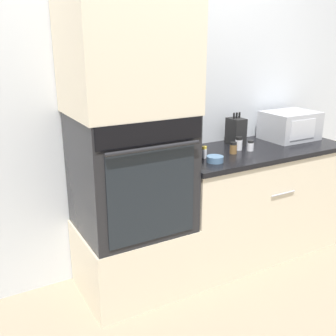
{
  "coord_description": "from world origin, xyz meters",
  "views": [
    {
      "loc": [
        -1.32,
        -1.89,
        1.65
      ],
      "look_at": [
        -0.13,
        0.21,
        0.86
      ],
      "focal_mm": 42.0,
      "sensor_mm": 36.0,
      "label": 1
    }
  ],
  "objects_px": {
    "knife_block": "(236,131)",
    "condiment_jar_far": "(233,148)",
    "microwave": "(290,125)",
    "bowl": "(215,159)",
    "wall_oven": "(131,172)",
    "condiment_jar_mid": "(239,143)",
    "condiment_jar_back": "(204,152)",
    "condiment_jar_near": "(250,146)"
  },
  "relations": [
    {
      "from": "microwave",
      "to": "knife_block",
      "type": "xyz_separation_m",
      "value": [
        -0.5,
        0.08,
        -0.01
      ]
    },
    {
      "from": "condiment_jar_far",
      "to": "microwave",
      "type": "bearing_deg",
      "value": 10.38
    },
    {
      "from": "microwave",
      "to": "condiment_jar_near",
      "type": "relative_size",
      "value": 5.4
    },
    {
      "from": "condiment_jar_near",
      "to": "condiment_jar_back",
      "type": "distance_m",
      "value": 0.4
    },
    {
      "from": "microwave",
      "to": "condiment_jar_near",
      "type": "distance_m",
      "value": 0.54
    },
    {
      "from": "condiment_jar_back",
      "to": "bowl",
      "type": "bearing_deg",
      "value": -86.21
    },
    {
      "from": "microwave",
      "to": "condiment_jar_back",
      "type": "height_order",
      "value": "microwave"
    },
    {
      "from": "wall_oven",
      "to": "condiment_jar_mid",
      "type": "xyz_separation_m",
      "value": [
        0.89,
        0.02,
        0.07
      ]
    },
    {
      "from": "condiment_jar_back",
      "to": "knife_block",
      "type": "bearing_deg",
      "value": 24.17
    },
    {
      "from": "bowl",
      "to": "condiment_jar_back",
      "type": "distance_m",
      "value": 0.12
    },
    {
      "from": "condiment_jar_near",
      "to": "condiment_jar_far",
      "type": "distance_m",
      "value": 0.16
    },
    {
      "from": "knife_block",
      "to": "condiment_jar_near",
      "type": "bearing_deg",
      "value": -96.68
    },
    {
      "from": "wall_oven",
      "to": "condiment_jar_mid",
      "type": "height_order",
      "value": "wall_oven"
    },
    {
      "from": "condiment_jar_near",
      "to": "condiment_jar_mid",
      "type": "relative_size",
      "value": 0.78
    },
    {
      "from": "microwave",
      "to": "condiment_jar_far",
      "type": "distance_m",
      "value": 0.7
    },
    {
      "from": "wall_oven",
      "to": "condiment_jar_back",
      "type": "relative_size",
      "value": 9.08
    },
    {
      "from": "knife_block",
      "to": "condiment_jar_back",
      "type": "distance_m",
      "value": 0.47
    },
    {
      "from": "wall_oven",
      "to": "condiment_jar_far",
      "type": "relative_size",
      "value": 9.02
    },
    {
      "from": "condiment_jar_mid",
      "to": "condiment_jar_far",
      "type": "height_order",
      "value": "condiment_jar_mid"
    },
    {
      "from": "microwave",
      "to": "knife_block",
      "type": "relative_size",
      "value": 1.68
    },
    {
      "from": "condiment_jar_mid",
      "to": "condiment_jar_back",
      "type": "height_order",
      "value": "condiment_jar_mid"
    },
    {
      "from": "bowl",
      "to": "knife_block",
      "type": "bearing_deg",
      "value": 36.23
    },
    {
      "from": "condiment_jar_near",
      "to": "condiment_jar_mid",
      "type": "height_order",
      "value": "condiment_jar_mid"
    },
    {
      "from": "microwave",
      "to": "condiment_jar_mid",
      "type": "height_order",
      "value": "microwave"
    },
    {
      "from": "wall_oven",
      "to": "microwave",
      "type": "xyz_separation_m",
      "value": [
        1.47,
        0.08,
        0.13
      ]
    },
    {
      "from": "condiment_jar_mid",
      "to": "condiment_jar_back",
      "type": "xyz_separation_m",
      "value": [
        -0.34,
        -0.05,
        -0.01
      ]
    },
    {
      "from": "bowl",
      "to": "condiment_jar_far",
      "type": "bearing_deg",
      "value": 23.67
    },
    {
      "from": "condiment_jar_near",
      "to": "condiment_jar_far",
      "type": "relative_size",
      "value": 0.93
    },
    {
      "from": "bowl",
      "to": "condiment_jar_near",
      "type": "bearing_deg",
      "value": 14.41
    },
    {
      "from": "microwave",
      "to": "condiment_jar_far",
      "type": "xyz_separation_m",
      "value": [
        -0.68,
        -0.12,
        -0.07
      ]
    },
    {
      "from": "knife_block",
      "to": "condiment_jar_far",
      "type": "height_order",
      "value": "knife_block"
    },
    {
      "from": "knife_block",
      "to": "bowl",
      "type": "xyz_separation_m",
      "value": [
        -0.42,
        -0.31,
        -0.08
      ]
    },
    {
      "from": "wall_oven",
      "to": "condiment_jar_near",
      "type": "relative_size",
      "value": 9.72
    },
    {
      "from": "knife_block",
      "to": "condiment_jar_back",
      "type": "xyz_separation_m",
      "value": [
        -0.43,
        -0.19,
        -0.06
      ]
    },
    {
      "from": "wall_oven",
      "to": "condiment_jar_near",
      "type": "bearing_deg",
      "value": -2.56
    },
    {
      "from": "condiment_jar_near",
      "to": "wall_oven",
      "type": "bearing_deg",
      "value": 177.44
    },
    {
      "from": "condiment_jar_far",
      "to": "condiment_jar_back",
      "type": "height_order",
      "value": "same"
    },
    {
      "from": "knife_block",
      "to": "condiment_jar_mid",
      "type": "height_order",
      "value": "knife_block"
    },
    {
      "from": "knife_block",
      "to": "condiment_jar_near",
      "type": "height_order",
      "value": "knife_block"
    },
    {
      "from": "microwave",
      "to": "condiment_jar_back",
      "type": "xyz_separation_m",
      "value": [
        -0.93,
        -0.11,
        -0.07
      ]
    },
    {
      "from": "bowl",
      "to": "condiment_jar_back",
      "type": "height_order",
      "value": "condiment_jar_back"
    },
    {
      "from": "knife_block",
      "to": "condiment_jar_near",
      "type": "distance_m",
      "value": 0.22
    }
  ]
}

